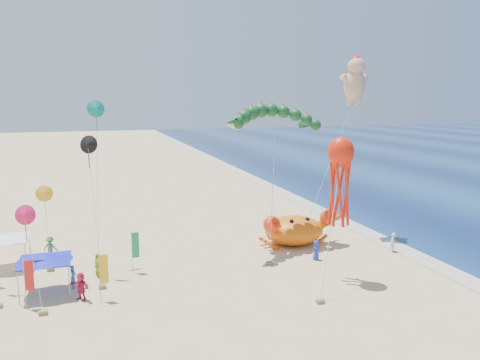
% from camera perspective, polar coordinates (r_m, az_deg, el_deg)
% --- Properties ---
extents(ground, '(320.00, 320.00, 0.00)m').
position_cam_1_polar(ground, '(36.23, 4.06, -10.53)').
color(ground, '#D1B784').
rests_on(ground, ground).
extents(foam_strip, '(320.00, 320.00, 0.00)m').
position_cam_1_polar(foam_strip, '(42.03, 19.56, -8.17)').
color(foam_strip, silver).
rests_on(foam_strip, ground).
extents(crab_inflatable, '(7.06, 4.84, 3.10)m').
position_cam_1_polar(crab_inflatable, '(41.33, 6.68, -5.98)').
color(crab_inflatable, '#E0600B').
rests_on(crab_inflatable, ground).
extents(dragon_kite, '(9.95, 6.86, 11.89)m').
position_cam_1_polar(dragon_kite, '(38.99, 4.15, 7.17)').
color(dragon_kite, '#113F1C').
rests_on(dragon_kite, ground).
extents(cherub_kite, '(6.58, 1.84, 16.37)m').
position_cam_1_polar(cherub_kite, '(44.27, 13.83, 11.76)').
color(cherub_kite, '#DEA587').
rests_on(cherub_kite, ground).
extents(octopus_kite, '(4.21, 4.40, 10.09)m').
position_cam_1_polar(octopus_kite, '(32.79, 12.09, 0.64)').
color(octopus_kite, red).
rests_on(octopus_kite, ground).
extents(canopy_blue, '(3.51, 3.51, 2.71)m').
position_cam_1_polar(canopy_blue, '(33.32, -22.73, -8.72)').
color(canopy_blue, gray).
rests_on(canopy_blue, ground).
extents(canopy_white, '(3.32, 3.32, 2.71)m').
position_cam_1_polar(canopy_white, '(39.34, -26.62, -6.19)').
color(canopy_white, gray).
rests_on(canopy_white, ground).
extents(feather_flags, '(10.05, 4.78, 3.20)m').
position_cam_1_polar(feather_flags, '(33.29, -20.43, -9.36)').
color(feather_flags, gray).
rests_on(feather_flags, ground).
extents(beachgoers, '(28.03, 10.27, 1.82)m').
position_cam_1_polar(beachgoers, '(35.47, -13.20, -9.74)').
color(beachgoers, '#2031BD').
rests_on(beachgoers, ground).
extents(small_kites, '(8.43, 10.99, 12.58)m').
position_cam_1_polar(small_kites, '(35.26, -21.98, -0.02)').
color(small_kites, '#0B7D72').
rests_on(small_kites, ground).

